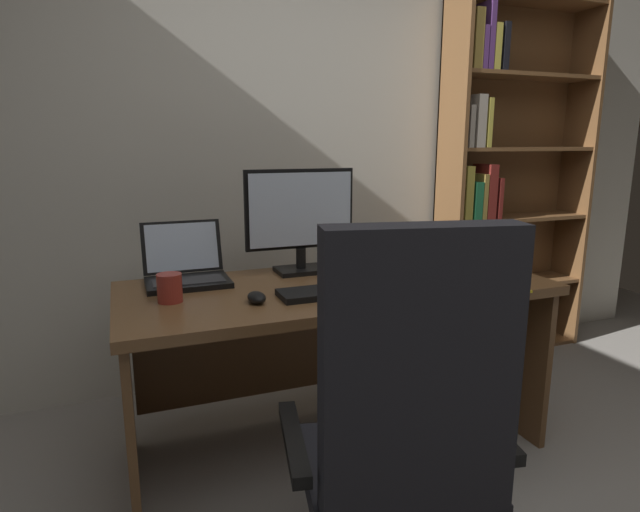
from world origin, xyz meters
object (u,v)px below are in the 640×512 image
object	(u,v)px
computer_mouse	(257,297)
pen	(395,274)
desk	(330,324)
reading_stand_with_book	(383,248)
notepad	(391,276)
office_chair	(401,460)
laptop	(186,270)
coffee_mug	(170,288)
bookshelf	(499,186)
keyboard	(333,291)
monitor	(300,220)
open_binder	(466,281)

from	to	relation	value
computer_mouse	pen	bearing A→B (deg)	13.03
desk	computer_mouse	bearing A→B (deg)	-150.04
reading_stand_with_book	notepad	size ratio (longest dim) A/B	1.41
office_chair	laptop	xyz separation A→B (m)	(-0.42, 1.08, 0.32)
office_chair	coffee_mug	world-z (taller)	office_chair
bookshelf	pen	bearing A→B (deg)	-147.81
office_chair	laptop	bearing A→B (deg)	122.81
keyboard	computer_mouse	xyz separation A→B (m)	(-0.30, 0.00, 0.01)
bookshelf	keyboard	xyz separation A→B (m)	(-1.44, -0.84, -0.30)
pen	laptop	bearing A→B (deg)	164.64
monitor	bookshelf	bearing A→B (deg)	17.59
reading_stand_with_book	pen	size ratio (longest dim) A/B	2.12
office_chair	open_binder	xyz separation A→B (m)	(0.66, 0.64, 0.28)
open_binder	notepad	distance (m)	0.32
keyboard	computer_mouse	distance (m)	0.30
laptop	pen	distance (m)	0.89
office_chair	keyboard	distance (m)	0.75
laptop	open_binder	size ratio (longest dim) A/B	0.69
desk	monitor	world-z (taller)	monitor
desk	laptop	xyz separation A→B (m)	(-0.58, 0.17, 0.25)
computer_mouse	notepad	distance (m)	0.65
bookshelf	open_binder	distance (m)	1.28
keyboard	monitor	bearing A→B (deg)	90.00
office_chair	computer_mouse	size ratio (longest dim) A/B	10.94
laptop	coffee_mug	xyz separation A→B (m)	(-0.09, -0.26, 0.00)
bookshelf	coffee_mug	bearing A→B (deg)	-160.67
bookshelf	laptop	size ratio (longest dim) A/B	6.41
laptop	pen	xyz separation A→B (m)	(0.85, -0.23, -0.04)
desk	notepad	bearing A→B (deg)	-14.47
bookshelf	open_binder	bearing A→B (deg)	-134.34
pen	desk	bearing A→B (deg)	166.54
desk	keyboard	world-z (taller)	keyboard
desk	bookshelf	distance (m)	1.59
computer_mouse	pen	size ratio (longest dim) A/B	0.74
open_binder	coffee_mug	world-z (taller)	coffee_mug
pen	coffee_mug	xyz separation A→B (m)	(-0.94, -0.03, 0.04)
desk	reading_stand_with_book	distance (m)	0.51
desk	office_chair	distance (m)	0.93
keyboard	computer_mouse	world-z (taller)	computer_mouse
office_chair	desk	bearing A→B (deg)	91.60
bookshelf	open_binder	size ratio (longest dim) A/B	4.39
bookshelf	pen	xyz separation A→B (m)	(-1.09, -0.69, -0.30)
keyboard	reading_stand_with_book	distance (m)	0.63
reading_stand_with_book	coffee_mug	world-z (taller)	reading_stand_with_book
keyboard	coffee_mug	distance (m)	0.61
reading_stand_with_book	pen	distance (m)	0.31
bookshelf	monitor	xyz separation A→B (m)	(-1.44, -0.46, -0.08)
monitor	laptop	bearing A→B (deg)	179.36
desk	reading_stand_with_book	bearing A→B (deg)	31.35
office_chair	coffee_mug	xyz separation A→B (m)	(-0.51, 0.82, 0.32)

